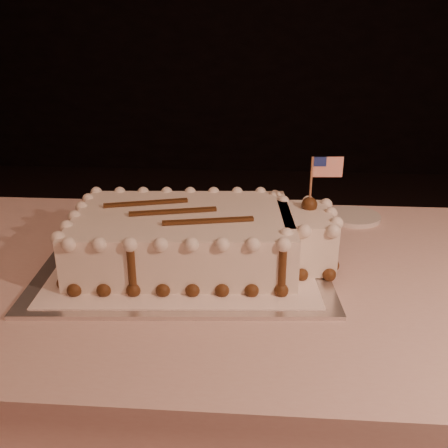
# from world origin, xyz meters

# --- Properties ---
(banquet_table) EXTENTS (2.40, 0.80, 0.75)m
(banquet_table) POSITION_xyz_m (0.00, 0.60, 0.38)
(banquet_table) COLOR beige
(banquet_table) RESTS_ON ground
(cake_board) EXTENTS (0.59, 0.46, 0.01)m
(cake_board) POSITION_xyz_m (-0.22, 0.62, 0.75)
(cake_board) COLOR silver
(cake_board) RESTS_ON banquet_table
(doily) EXTENTS (0.53, 0.42, 0.00)m
(doily) POSITION_xyz_m (-0.22, 0.62, 0.76)
(doily) COLOR white
(doily) RESTS_ON cake_board
(sheet_cake) EXTENTS (0.54, 0.33, 0.21)m
(sheet_cake) POSITION_xyz_m (-0.19, 0.62, 0.81)
(sheet_cake) COLOR white
(sheet_cake) RESTS_ON doily
(side_plate) EXTENTS (0.14, 0.14, 0.01)m
(side_plate) POSITION_xyz_m (0.16, 0.90, 0.76)
(side_plate) COLOR silver
(side_plate) RESTS_ON banquet_table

